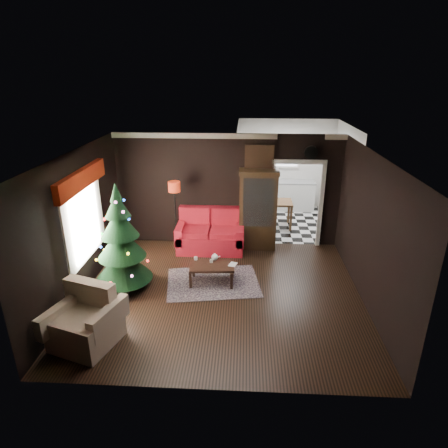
# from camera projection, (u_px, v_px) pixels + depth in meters

# --- Properties ---
(floor) EXTENTS (5.50, 5.50, 0.00)m
(floor) POSITION_uv_depth(u_px,v_px,m) (221.00, 294.00, 7.74)
(floor) COLOR black
(floor) RESTS_ON ground
(ceiling) EXTENTS (5.50, 5.50, 0.00)m
(ceiling) POSITION_uv_depth(u_px,v_px,m) (221.00, 155.00, 6.70)
(ceiling) COLOR white
(ceiling) RESTS_ON ground
(wall_back) EXTENTS (5.50, 0.00, 5.50)m
(wall_back) POSITION_uv_depth(u_px,v_px,m) (228.00, 191.00, 9.54)
(wall_back) COLOR black
(wall_back) RESTS_ON ground
(wall_front) EXTENTS (5.50, 0.00, 5.50)m
(wall_front) POSITION_uv_depth(u_px,v_px,m) (209.00, 305.00, 4.90)
(wall_front) COLOR black
(wall_front) RESTS_ON ground
(wall_left) EXTENTS (0.00, 5.50, 5.50)m
(wall_left) POSITION_uv_depth(u_px,v_px,m) (77.00, 226.00, 7.36)
(wall_left) COLOR black
(wall_left) RESTS_ON ground
(wall_right) EXTENTS (0.00, 5.50, 5.50)m
(wall_right) POSITION_uv_depth(u_px,v_px,m) (371.00, 233.00, 7.08)
(wall_right) COLOR black
(wall_right) RESTS_ON ground
(doorway) EXTENTS (1.10, 0.10, 2.10)m
(doorway) POSITION_uv_depth(u_px,v_px,m) (296.00, 205.00, 9.58)
(doorway) COLOR white
(doorway) RESTS_ON ground
(left_window) EXTENTS (0.05, 1.60, 1.40)m
(left_window) POSITION_uv_depth(u_px,v_px,m) (83.00, 220.00, 7.53)
(left_window) COLOR white
(left_window) RESTS_ON wall_left
(valance) EXTENTS (0.12, 2.10, 0.35)m
(valance) POSITION_uv_depth(u_px,v_px,m) (82.00, 179.00, 7.22)
(valance) COLOR maroon
(valance) RESTS_ON wall_left
(kitchen_floor) EXTENTS (3.00, 3.00, 0.00)m
(kitchen_floor) POSITION_uv_depth(u_px,v_px,m) (288.00, 223.00, 11.36)
(kitchen_floor) COLOR white
(kitchen_floor) RESTS_ON ground
(kitchen_window) EXTENTS (0.70, 0.06, 0.70)m
(kitchen_window) POSITION_uv_depth(u_px,v_px,m) (286.00, 155.00, 12.08)
(kitchen_window) COLOR white
(kitchen_window) RESTS_ON ground
(rug) EXTENTS (2.09, 1.66, 0.01)m
(rug) POSITION_uv_depth(u_px,v_px,m) (213.00, 282.00, 8.15)
(rug) COLOR #452D3F
(rug) RESTS_ON ground
(loveseat) EXTENTS (1.70, 0.90, 1.00)m
(loveseat) POSITION_uv_depth(u_px,v_px,m) (210.00, 231.00, 9.48)
(loveseat) COLOR maroon
(loveseat) RESTS_ON ground
(curio_cabinet) EXTENTS (0.90, 0.45, 1.90)m
(curio_cabinet) POSITION_uv_depth(u_px,v_px,m) (258.00, 212.00, 9.45)
(curio_cabinet) COLOR black
(curio_cabinet) RESTS_ON ground
(floor_lamp) EXTENTS (0.40, 0.40, 1.83)m
(floor_lamp) POSITION_uv_depth(u_px,v_px,m) (176.00, 218.00, 9.36)
(floor_lamp) COLOR black
(floor_lamp) RESTS_ON ground
(christmas_tree) EXTENTS (1.44, 1.44, 2.17)m
(christmas_tree) POSITION_uv_depth(u_px,v_px,m) (121.00, 240.00, 7.63)
(christmas_tree) COLOR black
(christmas_tree) RESTS_ON ground
(armchair) EXTENTS (1.20, 1.20, 0.98)m
(armchair) POSITION_uv_depth(u_px,v_px,m) (84.00, 319.00, 6.19)
(armchair) COLOR #C7B28D
(armchair) RESTS_ON ground
(coffee_table) EXTENTS (0.95, 0.62, 0.41)m
(coffee_table) POSITION_uv_depth(u_px,v_px,m) (212.00, 274.00, 8.07)
(coffee_table) COLOR #371A12
(coffee_table) RESTS_ON rug
(teapot) EXTENTS (0.18, 0.18, 0.15)m
(teapot) POSITION_uv_depth(u_px,v_px,m) (215.00, 257.00, 8.16)
(teapot) COLOR white
(teapot) RESTS_ON coffee_table
(cup_a) EXTENTS (0.08, 0.08, 0.06)m
(cup_a) POSITION_uv_depth(u_px,v_px,m) (196.00, 258.00, 8.20)
(cup_a) COLOR white
(cup_a) RESTS_ON coffee_table
(cup_b) EXTENTS (0.08, 0.08, 0.06)m
(cup_b) POSITION_uv_depth(u_px,v_px,m) (211.00, 261.00, 8.09)
(cup_b) COLOR white
(cup_b) RESTS_ON coffee_table
(book) EXTENTS (0.14, 0.06, 0.20)m
(book) POSITION_uv_depth(u_px,v_px,m) (230.00, 260.00, 7.99)
(book) COLOR gray
(book) RESTS_ON coffee_table
(wall_clock) EXTENTS (0.32, 0.32, 0.06)m
(wall_clock) POSITION_uv_depth(u_px,v_px,m) (311.00, 152.00, 9.03)
(wall_clock) COLOR white
(wall_clock) RESTS_ON wall_back
(painting) EXTENTS (0.62, 0.05, 0.52)m
(painting) POSITION_uv_depth(u_px,v_px,m) (259.00, 157.00, 9.14)
(painting) COLOR tan
(painting) RESTS_ON wall_back
(kitchen_counter) EXTENTS (1.80, 0.60, 0.90)m
(kitchen_counter) POSITION_uv_depth(u_px,v_px,m) (285.00, 196.00, 12.31)
(kitchen_counter) COLOR white
(kitchen_counter) RESTS_ON ground
(kitchen_table) EXTENTS (0.70, 0.70, 0.75)m
(kitchen_table) POSITION_uv_depth(u_px,v_px,m) (279.00, 214.00, 10.96)
(kitchen_table) COLOR #563220
(kitchen_table) RESTS_ON ground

